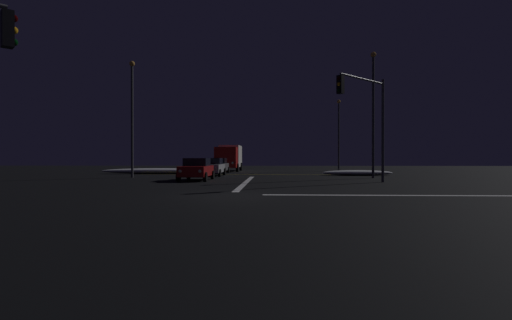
# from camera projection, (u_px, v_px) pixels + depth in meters

# --- Properties ---
(ground) EXTENTS (120.00, 120.00, 0.10)m
(ground) POSITION_uv_depth(u_px,v_px,m) (232.00, 196.00, 16.73)
(ground) COLOR black
(stop_line_north) EXTENTS (0.35, 14.57, 0.01)m
(stop_line_north) POSITION_uv_depth(u_px,v_px,m) (246.00, 182.00, 25.22)
(stop_line_north) COLOR white
(stop_line_north) RESTS_ON ground
(centre_line_ns) EXTENTS (22.00, 0.15, 0.01)m
(centre_line_ns) POSITION_uv_depth(u_px,v_px,m) (255.00, 174.00, 36.80)
(centre_line_ns) COLOR yellow
(centre_line_ns) RESTS_ON ground
(crosswalk_bar_east) EXTENTS (14.57, 0.40, 0.01)m
(crosswalk_bar_east) POSITION_uv_depth(u_px,v_px,m) (435.00, 196.00, 16.35)
(crosswalk_bar_east) COLOR white
(crosswalk_bar_east) RESTS_ON ground
(snow_bank_left_curb) EXTENTS (11.97, 1.50, 0.55)m
(snow_bank_left_curb) POSITION_uv_depth(u_px,v_px,m) (161.00, 171.00, 38.22)
(snow_bank_left_curb) COLOR white
(snow_bank_left_curb) RESTS_ON ground
(snow_bank_right_curb) EXTENTS (6.23, 1.50, 0.48)m
(snow_bank_right_curb) POSITION_uv_depth(u_px,v_px,m) (357.00, 173.00, 34.72)
(snow_bank_right_curb) COLOR white
(snow_bank_right_curb) RESTS_ON ground
(sedan_red) EXTENTS (2.02, 4.33, 1.57)m
(sedan_red) POSITION_uv_depth(u_px,v_px,m) (197.00, 169.00, 27.37)
(sedan_red) COLOR maroon
(sedan_red) RESTS_ON ground
(sedan_silver) EXTENTS (2.02, 4.33, 1.57)m
(sedan_silver) POSITION_uv_depth(u_px,v_px,m) (212.00, 167.00, 34.05)
(sedan_silver) COLOR #B7B7BC
(sedan_silver) RESTS_ON ground
(sedan_gray) EXTENTS (2.02, 4.33, 1.57)m
(sedan_gray) POSITION_uv_depth(u_px,v_px,m) (218.00, 166.00, 39.34)
(sedan_gray) COLOR slate
(sedan_gray) RESTS_ON ground
(box_truck) EXTENTS (2.68, 8.28, 3.08)m
(box_truck) POSITION_uv_depth(u_px,v_px,m) (229.00, 157.00, 46.40)
(box_truck) COLOR red
(box_truck) RESTS_ON ground
(traffic_signal_ne) EXTENTS (3.63, 3.63, 6.69)m
(traffic_signal_ne) POSITION_uv_depth(u_px,v_px,m) (367.00, 109.00, 23.88)
(traffic_signal_ne) COLOR #4C4C51
(traffic_signal_ne) RESTS_ON ground
(streetlamp_right_near) EXTENTS (0.44, 0.44, 9.89)m
(streetlamp_right_near) POSITION_uv_depth(u_px,v_px,m) (373.00, 106.00, 30.35)
(streetlamp_right_near) COLOR #424247
(streetlamp_right_near) RESTS_ON ground
(streetlamp_right_far) EXTENTS (0.44, 0.44, 8.53)m
(streetlamp_right_far) POSITION_uv_depth(u_px,v_px,m) (339.00, 130.00, 46.34)
(streetlamp_right_far) COLOR #424247
(streetlamp_right_far) RESTS_ON ground
(streetlamp_left_near) EXTENTS (0.44, 0.44, 9.38)m
(streetlamp_left_near) POSITION_uv_depth(u_px,v_px,m) (132.00, 111.00, 31.21)
(streetlamp_left_near) COLOR #424247
(streetlamp_left_near) RESTS_ON ground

